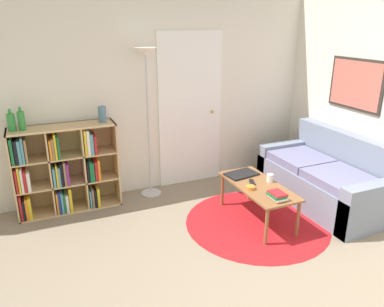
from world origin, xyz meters
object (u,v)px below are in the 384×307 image
object	(u,v)px
bookshelf	(62,170)
vase_on_shelf	(102,114)
coffee_table	(258,189)
bottle_middle	(21,120)
laptop	(241,174)
bottle_left	(11,122)
cup	(270,178)
bowl	(250,188)
couch	(327,180)
floor_lamp	(146,78)

from	to	relation	value
bookshelf	vase_on_shelf	distance (m)	0.78
coffee_table	bottle_middle	xyz separation A→B (m)	(-2.26, 1.10, 0.73)
coffee_table	laptop	xyz separation A→B (m)	(-0.03, 0.31, 0.06)
bookshelf	bottle_left	distance (m)	0.75
cup	vase_on_shelf	bearing A→B (deg)	145.63
bottle_middle	vase_on_shelf	xyz separation A→B (m)	(0.84, 0.00, -0.01)
laptop	cup	xyz separation A→B (m)	(0.19, -0.29, 0.03)
coffee_table	bottle_left	size ratio (longest dim) A/B	4.29
bowl	bookshelf	bearing A→B (deg)	146.83
laptop	couch	bearing A→B (deg)	-13.52
bowl	cup	size ratio (longest dim) A/B	1.14
cup	vase_on_shelf	world-z (taller)	vase_on_shelf
bookshelf	cup	bearing A→B (deg)	-27.49
coffee_table	cup	size ratio (longest dim) A/B	11.42
bottle_left	bowl	bearing A→B (deg)	-27.71
couch	bowl	xyz separation A→B (m)	(-1.16, -0.12, 0.16)
coffee_table	laptop	size ratio (longest dim) A/B	2.58
bookshelf	laptop	xyz separation A→B (m)	(1.89, -0.79, -0.06)
floor_lamp	bottle_middle	xyz separation A→B (m)	(-1.38, -0.00, -0.36)
cup	bowl	bearing A→B (deg)	-164.53
bottle_left	vase_on_shelf	bearing A→B (deg)	-0.26
laptop	cup	world-z (taller)	cup
cup	bottle_left	xyz separation A→B (m)	(-2.52, 1.08, 0.63)
bookshelf	bowl	size ratio (longest dim) A/B	11.35
cup	bottle_middle	bearing A→B (deg)	155.98
laptop	bookshelf	bearing A→B (deg)	157.24
couch	bowl	world-z (taller)	couch
bottle_left	bottle_middle	size ratio (longest dim) A/B	0.93
bottle_left	bottle_middle	xyz separation A→B (m)	(0.10, -0.01, 0.01)
floor_lamp	cup	bearing A→B (deg)	-46.03
bookshelf	bottle_left	bearing A→B (deg)	179.74
coffee_table	bottle_middle	bearing A→B (deg)	153.98
floor_lamp	coffee_table	xyz separation A→B (m)	(0.88, -1.10, -1.10)
bookshelf	bowl	world-z (taller)	bookshelf
bookshelf	bottle_middle	xyz separation A→B (m)	(-0.34, -0.00, 0.62)
floor_lamp	coffee_table	distance (m)	1.79
couch	cup	xyz separation A→B (m)	(-0.86, -0.04, 0.19)
bookshelf	bowl	bearing A→B (deg)	-33.17
couch	cup	world-z (taller)	couch
vase_on_shelf	cup	bearing A→B (deg)	-34.37
cup	vase_on_shelf	size ratio (longest dim) A/B	0.48
bookshelf	floor_lamp	distance (m)	1.43
floor_lamp	bottle_left	size ratio (longest dim) A/B	7.75
couch	coffee_table	distance (m)	1.03
couch	bottle_middle	bearing A→B (deg)	162.38
floor_lamp	laptop	distance (m)	1.56
bottle_left	vase_on_shelf	distance (m)	0.94
bookshelf	vase_on_shelf	size ratio (longest dim) A/B	6.22
bookshelf	cup	size ratio (longest dim) A/B	12.98
coffee_table	vase_on_shelf	bearing A→B (deg)	142.08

